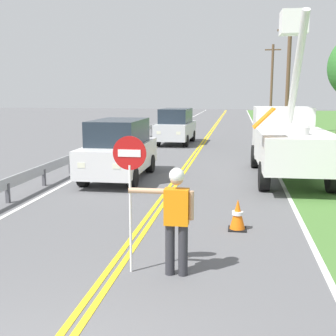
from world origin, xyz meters
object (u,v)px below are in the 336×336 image
(stop_sign_paddle, at_px, (130,174))
(utility_bucket_truck, at_px, (288,138))
(oncoming_suv_second, at_px, (176,126))
(utility_pole_mid, at_px, (288,76))
(flagger_worker, at_px, (176,215))
(utility_pole_far, at_px, (272,81))
(oncoming_suv_nearest, at_px, (119,149))
(traffic_cone_lead, at_px, (238,215))

(stop_sign_paddle, bearing_deg, utility_bucket_truck, 68.96)
(oncoming_suv_second, height_order, utility_pole_mid, utility_pole_mid)
(flagger_worker, height_order, stop_sign_paddle, stop_sign_paddle)
(utility_pole_mid, xyz_separation_m, utility_pole_far, (0.20, 18.58, 0.20))
(flagger_worker, xyz_separation_m, utility_bucket_truck, (2.79, 9.25, 0.38))
(utility_bucket_truck, bearing_deg, utility_pole_far, 86.90)
(stop_sign_paddle, bearing_deg, utility_pole_far, 83.03)
(utility_pole_far, bearing_deg, flagger_worker, -96.00)
(oncoming_suv_nearest, bearing_deg, utility_pole_mid, 67.45)
(stop_sign_paddle, distance_m, traffic_cone_lead, 3.45)
(oncoming_suv_second, distance_m, utility_pole_mid, 10.84)
(oncoming_suv_nearest, height_order, utility_pole_far, utility_pole_far)
(utility_pole_far, relative_size, traffic_cone_lead, 12.09)
(utility_bucket_truck, xyz_separation_m, utility_pole_mid, (1.73, 17.03, 2.79))
(stop_sign_paddle, xyz_separation_m, utility_bucket_truck, (3.56, 9.25, -0.28))
(stop_sign_paddle, bearing_deg, oncoming_suv_second, 95.85)
(oncoming_suv_nearest, xyz_separation_m, utility_pole_mid, (7.66, 18.46, 3.16))
(oncoming_suv_nearest, distance_m, utility_pole_far, 38.02)
(oncoming_suv_second, bearing_deg, utility_pole_mid, 45.89)
(utility_bucket_truck, distance_m, utility_pole_mid, 17.35)
(utility_bucket_truck, xyz_separation_m, utility_pole_far, (1.93, 35.62, 2.99))
(flagger_worker, xyz_separation_m, utility_pole_far, (4.72, 44.87, 3.37))
(stop_sign_paddle, distance_m, oncoming_suv_nearest, 8.20)
(traffic_cone_lead, bearing_deg, utility_pole_mid, 81.59)
(flagger_worker, distance_m, utility_pole_far, 45.24)
(oncoming_suv_nearest, bearing_deg, utility_pole_far, 78.01)
(flagger_worker, xyz_separation_m, utility_pole_mid, (4.52, 26.28, 3.17))
(traffic_cone_lead, bearing_deg, oncoming_suv_second, 102.89)
(traffic_cone_lead, bearing_deg, utility_pole_far, 85.00)
(utility_pole_far, distance_m, traffic_cone_lead, 42.62)
(oncoming_suv_nearest, bearing_deg, stop_sign_paddle, -73.09)
(stop_sign_paddle, distance_m, utility_bucket_truck, 9.92)
(stop_sign_paddle, relative_size, utility_bucket_truck, 0.34)
(flagger_worker, xyz_separation_m, oncoming_suv_second, (-2.70, 18.84, 0.01))
(oncoming_suv_nearest, relative_size, utility_pole_mid, 0.57)
(flagger_worker, distance_m, stop_sign_paddle, 1.02)
(stop_sign_paddle, relative_size, traffic_cone_lead, 3.33)
(oncoming_suv_second, relative_size, traffic_cone_lead, 6.66)
(oncoming_suv_second, bearing_deg, stop_sign_paddle, -84.15)
(oncoming_suv_second, distance_m, traffic_cone_lead, 16.67)
(flagger_worker, height_order, traffic_cone_lead, flagger_worker)
(utility_pole_far, bearing_deg, utility_bucket_truck, -93.10)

